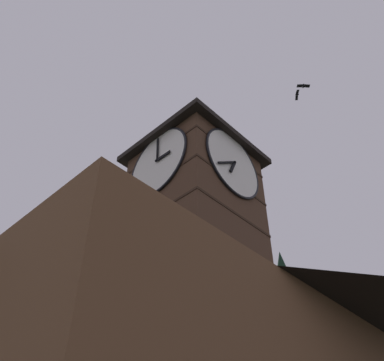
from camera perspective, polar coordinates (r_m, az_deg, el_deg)
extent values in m
pyramid|color=black|center=(14.51, 0.70, -18.27)|extent=(15.77, 11.37, 2.96)
cube|color=#4C3323|center=(17.01, 0.34, -4.92)|extent=(3.94, 3.94, 5.85)
cube|color=#352318|center=(15.81, 0.38, -11.48)|extent=(3.98, 3.98, 0.10)
cube|color=#352318|center=(16.57, 0.35, -7.06)|extent=(3.98, 3.98, 0.10)
cube|color=#352318|center=(17.42, 0.34, -3.04)|extent=(3.98, 3.98, 0.10)
cube|color=#352318|center=(18.35, 0.32, 0.58)|extent=(3.98, 3.98, 0.10)
cylinder|color=white|center=(17.01, 5.23, 2.18)|extent=(2.95, 0.10, 2.95)
torus|color=black|center=(17.00, 5.29, 2.22)|extent=(3.05, 0.10, 3.05)
cube|color=black|center=(16.65, 5.23, 1.75)|extent=(0.41, 0.04, 0.72)
cube|color=black|center=(16.44, 4.46, 2.31)|extent=(1.04, 0.04, 0.76)
sphere|color=black|center=(16.96, 5.51, 2.36)|extent=(0.10, 0.10, 0.10)
cylinder|color=white|center=(16.94, -4.34, 2.33)|extent=(0.10, 2.95, 2.95)
torus|color=black|center=(16.93, -4.40, 2.37)|extent=(0.10, 3.05, 3.05)
cube|color=black|center=(16.69, -3.73, 3.12)|extent=(0.04, 0.74, 0.14)
cube|color=black|center=(17.30, -4.43, 4.00)|extent=(0.04, 0.13, 1.21)
sphere|color=black|center=(16.89, -4.61, 2.51)|extent=(0.10, 0.10, 0.10)
cube|color=black|center=(18.95, 0.31, 2.60)|extent=(4.64, 4.64, 0.25)
cylinder|color=beige|center=(19.48, 0.30, 4.25)|extent=(2.82, 2.82, 1.29)
cylinder|color=#2D2319|center=(19.18, 0.30, 3.34)|extent=(2.88, 2.88, 0.10)
cylinder|color=#2D2319|center=(19.48, 0.30, 4.25)|extent=(2.88, 2.88, 0.10)
cylinder|color=#2D2319|center=(19.79, 0.30, 5.14)|extent=(2.88, 2.88, 0.10)
cone|color=#2D3847|center=(20.47, 0.29, 6.97)|extent=(3.12, 3.12, 1.44)
sphere|color=#2D3847|center=(21.08, 0.28, 8.47)|extent=(0.16, 0.16, 0.16)
cone|color=#1C3C22|center=(19.09, -19.05, -15.31)|extent=(2.94, 2.94, 3.75)
cone|color=#1C301F|center=(20.34, -17.38, -8.32)|extent=(1.72, 1.72, 3.89)
cone|color=black|center=(25.23, 12.26, -16.54)|extent=(2.53, 2.53, 3.82)
cone|color=black|center=(26.21, 11.55, -11.98)|extent=(1.66, 1.66, 3.34)
ellipsoid|color=black|center=(26.10, 13.27, 10.65)|extent=(0.22, 0.23, 0.11)
cube|color=black|center=(26.22, 13.21, 10.33)|extent=(0.37, 0.34, 0.15)
cube|color=black|center=(25.99, 13.32, 10.96)|extent=(0.37, 0.34, 0.15)
ellipsoid|color=black|center=(24.35, 14.02, 11.63)|extent=(0.28, 0.28, 0.14)
cube|color=black|center=(24.31, 13.63, 11.66)|extent=(0.36, 0.36, 0.05)
cube|color=black|center=(24.40, 14.40, 11.61)|extent=(0.36, 0.36, 0.05)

